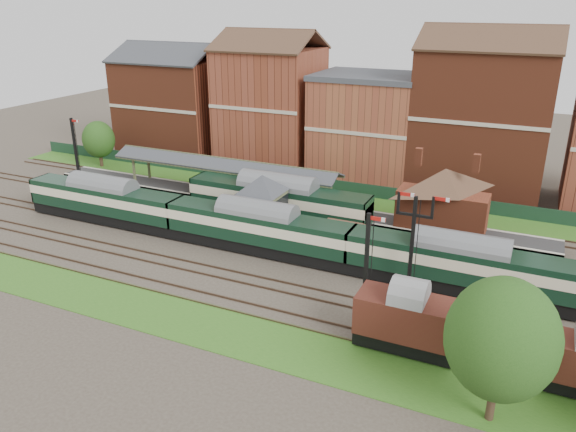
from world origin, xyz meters
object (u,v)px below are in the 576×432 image
at_px(signal_box, 263,204).
at_px(goods_van_a, 407,319).
at_px(semaphore_bracket, 413,241).
at_px(dmu_train, 257,228).
at_px(platform_railcar, 278,201).

relative_size(signal_box, goods_van_a, 0.96).
xyz_separation_m(semaphore_bracket, dmu_train, (-13.89, 2.50, -2.34)).
relative_size(signal_box, platform_railcar, 0.33).
bearing_deg(semaphore_bracket, platform_railcar, 149.13).
distance_m(platform_railcar, goods_van_a, 22.57).
height_order(semaphore_bracket, dmu_train, semaphore_bracket).
bearing_deg(platform_railcar, goods_van_a, -43.39).
xyz_separation_m(semaphore_bracket, platform_railcar, (-15.06, 9.00, -2.16)).
distance_m(dmu_train, goods_van_a, 17.69).
bearing_deg(goods_van_a, signal_box, 143.20).
bearing_deg(signal_box, platform_railcar, 90.35).
height_order(semaphore_bracket, platform_railcar, semaphore_bracket).
xyz_separation_m(signal_box, goods_van_a, (16.38, -12.25, -1.04)).
xyz_separation_m(signal_box, platform_railcar, (-0.02, 3.25, -0.72)).
height_order(signal_box, platform_railcar, signal_box).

